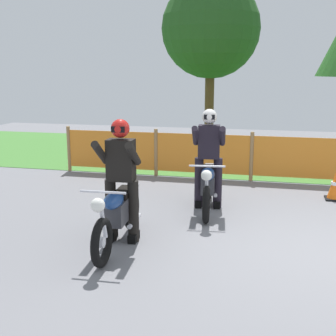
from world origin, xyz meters
TOP-DOWN VIEW (x-y plane):
  - ground at (0.00, 0.00)m, footprint 24.00×24.00m
  - grass_verge at (0.00, 6.42)m, footprint 24.00×5.73m
  - barrier_fence at (-0.00, 3.55)m, footprint 10.54×0.08m
  - tree_leftmost at (-2.57, 7.87)m, footprint 2.93×2.93m
  - motorcycle_lead at (-1.65, 1.30)m, footprint 0.56×1.89m
  - motorcycle_trailing at (-2.60, -0.51)m, footprint 0.57×1.94m
  - rider_lead at (-1.67, 1.51)m, footprint 0.59×0.71m
  - rider_trailing at (-2.61, -0.30)m, footprint 0.56×0.69m
  - traffic_cone at (0.52, 2.47)m, footprint 0.32×0.32m

SIDE VIEW (x-z plane):
  - ground at x=0.00m, z-range -0.02..0.00m
  - grass_verge at x=0.00m, z-range 0.00..0.01m
  - traffic_cone at x=0.52m, z-range -0.01..0.52m
  - motorcycle_lead at x=-1.65m, z-range -0.01..0.88m
  - motorcycle_trailing at x=-2.60m, z-range -0.01..0.90m
  - barrier_fence at x=0.00m, z-range 0.02..1.07m
  - rider_lead at x=-1.67m, z-range 0.11..1.80m
  - rider_trailing at x=-2.61m, z-range 0.11..1.80m
  - tree_leftmost at x=-2.57m, z-range 1.01..5.99m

